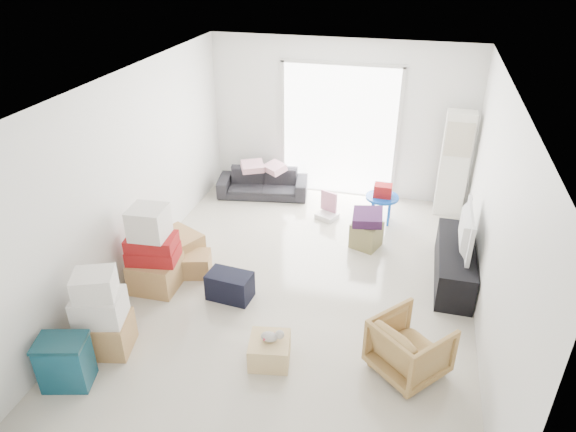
% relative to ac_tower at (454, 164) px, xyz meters
% --- Properties ---
extents(room_shell, '(4.98, 6.48, 3.18)m').
position_rel_ac_tower_xyz_m(room_shell, '(-1.95, -2.65, 0.48)').
color(room_shell, beige).
rests_on(room_shell, ground).
extents(sliding_door, '(2.10, 0.04, 2.33)m').
position_rel_ac_tower_xyz_m(sliding_door, '(-1.95, 0.33, 0.37)').
color(sliding_door, white).
rests_on(sliding_door, room_shell).
extents(ac_tower, '(0.45, 0.30, 1.75)m').
position_rel_ac_tower_xyz_m(ac_tower, '(0.00, 0.00, 0.00)').
color(ac_tower, white).
rests_on(ac_tower, room_shell).
extents(tv_console, '(0.46, 1.55, 0.52)m').
position_rel_ac_tower_xyz_m(tv_console, '(0.05, -1.98, -0.62)').
color(tv_console, black).
rests_on(tv_console, room_shell).
extents(television, '(0.55, 0.96, 0.13)m').
position_rel_ac_tower_xyz_m(television, '(0.05, -1.98, -0.30)').
color(television, black).
rests_on(television, tv_console).
extents(sofa, '(1.63, 0.71, 0.62)m').
position_rel_ac_tower_xyz_m(sofa, '(-3.20, -0.15, -0.57)').
color(sofa, '#26252A').
rests_on(sofa, room_shell).
extents(pillow_left, '(0.53, 0.49, 0.13)m').
position_rel_ac_tower_xyz_m(pillow_left, '(-3.37, -0.18, -0.19)').
color(pillow_left, '#F0AFBC').
rests_on(pillow_left, sofa).
extents(pillow_right, '(0.41, 0.40, 0.11)m').
position_rel_ac_tower_xyz_m(pillow_right, '(-2.97, -0.13, -0.20)').
color(pillow_right, '#F0AFBC').
rests_on(pillow_right, sofa).
extents(armchair, '(0.94, 0.93, 0.71)m').
position_rel_ac_tower_xyz_m(armchair, '(-0.45, -3.83, -0.52)').
color(armchair, '#9E7C46').
rests_on(armchair, room_shell).
extents(storage_bins, '(0.57, 0.46, 0.57)m').
position_rel_ac_tower_xyz_m(storage_bins, '(-3.85, -4.90, -0.59)').
color(storage_bins, '#0F4256').
rests_on(storage_bins, room_shell).
extents(box_stack_a, '(0.64, 0.57, 1.02)m').
position_rel_ac_tower_xyz_m(box_stack_a, '(-3.75, -4.34, -0.42)').
color(box_stack_a, tan).
rests_on(box_stack_a, room_shell).
extents(box_stack_b, '(0.69, 0.59, 1.18)m').
position_rel_ac_tower_xyz_m(box_stack_b, '(-3.75, -3.13, -0.36)').
color(box_stack_b, tan).
rests_on(box_stack_b, room_shell).
extents(box_stack_c, '(0.76, 0.72, 0.44)m').
position_rel_ac_tower_xyz_m(box_stack_c, '(-3.72, -2.50, -0.66)').
color(box_stack_c, tan).
rests_on(box_stack_c, room_shell).
extents(loose_box, '(0.46, 0.46, 0.31)m').
position_rel_ac_tower_xyz_m(loose_box, '(-3.36, -2.72, -0.72)').
color(loose_box, tan).
rests_on(loose_box, room_shell).
extents(duffel_bag, '(0.59, 0.39, 0.36)m').
position_rel_ac_tower_xyz_m(duffel_bag, '(-2.73, -3.11, -0.70)').
color(duffel_bag, black).
rests_on(duffel_bag, room_shell).
extents(ottoman, '(0.50, 0.50, 0.39)m').
position_rel_ac_tower_xyz_m(ottoman, '(-1.19, -1.42, -0.68)').
color(ottoman, olive).
rests_on(ottoman, room_shell).
extents(blanket, '(0.45, 0.45, 0.14)m').
position_rel_ac_tower_xyz_m(blanket, '(-1.19, -1.42, -0.42)').
color(blanket, '#3A1A41').
rests_on(blanket, ottoman).
extents(kids_table, '(0.53, 0.53, 0.65)m').
position_rel_ac_tower_xyz_m(kids_table, '(-1.06, -0.59, -0.41)').
color(kids_table, '#0B46BC').
rests_on(kids_table, room_shell).
extents(toy_walker, '(0.40, 0.39, 0.43)m').
position_rel_ac_tower_xyz_m(toy_walker, '(-1.92, -0.67, -0.76)').
color(toy_walker, silver).
rests_on(toy_walker, room_shell).
extents(wood_crate, '(0.50, 0.50, 0.29)m').
position_rel_ac_tower_xyz_m(wood_crate, '(-1.92, -4.07, -0.73)').
color(wood_crate, '#DBC47E').
rests_on(wood_crate, room_shell).
extents(plush_bunny, '(0.25, 0.15, 0.13)m').
position_rel_ac_tower_xyz_m(plush_bunny, '(-1.89, -4.06, -0.53)').
color(plush_bunny, '#B2ADA8').
rests_on(plush_bunny, wood_crate).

